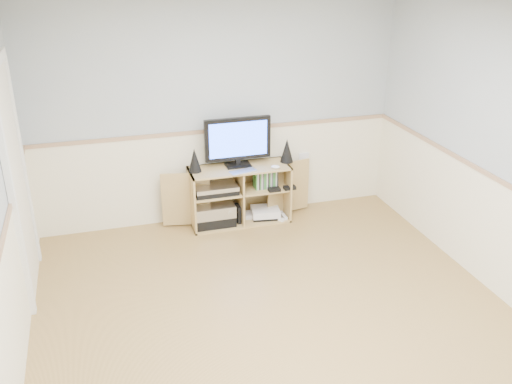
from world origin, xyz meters
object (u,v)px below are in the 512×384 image
media_cabinet (238,192)px  keyboard (243,171)px  monitor (238,140)px  game_consoles (264,213)px

media_cabinet → keyboard: (0.00, -0.19, 0.32)m
media_cabinet → monitor: monitor is taller
media_cabinet → keyboard: keyboard is taller
monitor → media_cabinet: bearing=90.0°
monitor → game_consoles: size_ratio=1.58×
keyboard → game_consoles: bearing=11.1°
game_consoles → keyboard: bearing=-155.4°
keyboard → monitor: bearing=77.9°
monitor → keyboard: bearing=-88.6°
media_cabinet → monitor: size_ratio=2.36×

